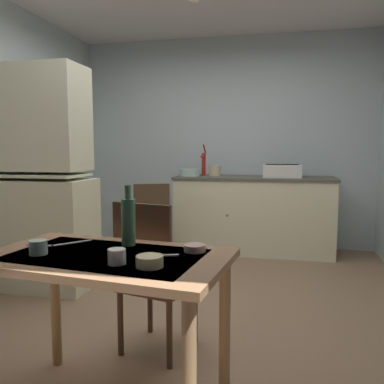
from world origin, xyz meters
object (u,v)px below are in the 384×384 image
at_px(chair_by_counter, 151,220).
at_px(teacup_mint, 117,256).
at_px(hutch_cabinet, 41,186).
at_px(chair_far_side, 152,277).
at_px(sink_basin, 282,171).
at_px(hand_pump, 204,162).
at_px(glass_bottle, 128,220).
at_px(mixing_bowl_counter, 190,173).
at_px(dining_table, 106,279).
at_px(serving_bowl_wide, 150,261).

bearing_deg(chair_by_counter, teacup_mint, -75.03).
height_order(hutch_cabinet, chair_far_side, hutch_cabinet).
height_order(sink_basin, chair_far_side, sink_basin).
height_order(hand_pump, glass_bottle, hand_pump).
bearing_deg(mixing_bowl_counter, chair_by_counter, -113.22).
relative_size(hutch_cabinet, dining_table, 1.65).
height_order(teacup_mint, glass_bottle, glass_bottle).
xyz_separation_m(chair_far_side, glass_bottle, (-0.01, -0.36, 0.41)).
relative_size(chair_by_counter, teacup_mint, 11.57).
distance_m(mixing_bowl_counter, glass_bottle, 2.92).
bearing_deg(chair_by_counter, hutch_cabinet, -127.86).
distance_m(hutch_cabinet, serving_bowl_wide, 2.26).
bearing_deg(hutch_cabinet, serving_bowl_wide, -46.42).
xyz_separation_m(hutch_cabinet, chair_far_side, (1.34, -0.95, -0.43)).
distance_m(sink_basin, glass_bottle, 3.05).
bearing_deg(chair_far_side, dining_table, -94.48).
relative_size(hand_pump, mixing_bowl_counter, 1.60).
bearing_deg(chair_far_side, hand_pump, 93.85).
bearing_deg(hutch_cabinet, chair_by_counter, 52.14).
bearing_deg(sink_basin, serving_bowl_wide, -99.67).
bearing_deg(glass_bottle, hutch_cabinet, 135.74).
distance_m(sink_basin, teacup_mint, 3.35).
bearing_deg(chair_far_side, mixing_bowl_counter, 97.48).
xyz_separation_m(hutch_cabinet, hand_pump, (1.16, 1.69, 0.17)).
height_order(sink_basin, serving_bowl_wide, sink_basin).
height_order(dining_table, chair_by_counter, chair_by_counter).
xyz_separation_m(hand_pump, dining_table, (0.13, -3.19, -0.43)).
relative_size(dining_table, serving_bowl_wide, 10.44).
xyz_separation_m(dining_table, glass_bottle, (0.04, 0.20, 0.24)).
height_order(sink_basin, dining_table, sink_basin).
relative_size(mixing_bowl_counter, glass_bottle, 0.80).
bearing_deg(serving_bowl_wide, mixing_bowl_counter, 99.66).
xyz_separation_m(sink_basin, hand_pump, (-0.95, 0.05, 0.09)).
distance_m(sink_basin, dining_table, 3.27).
bearing_deg(chair_by_counter, serving_bowl_wide, -72.02).
bearing_deg(teacup_mint, serving_bowl_wide, -3.57).
relative_size(dining_table, glass_bottle, 3.91).
relative_size(mixing_bowl_counter, teacup_mint, 3.19).
bearing_deg(chair_far_side, hutch_cabinet, 144.80).
relative_size(hand_pump, teacup_mint, 5.09).
bearing_deg(dining_table, hand_pump, 92.41).
xyz_separation_m(hutch_cabinet, dining_table, (1.30, -1.50, -0.27)).
height_order(serving_bowl_wide, glass_bottle, glass_bottle).
relative_size(hand_pump, glass_bottle, 1.27).
xyz_separation_m(dining_table, teacup_mint, (0.11, -0.13, 0.15)).
distance_m(hand_pump, mixing_bowl_counter, 0.22).
bearing_deg(serving_bowl_wide, dining_table, 151.85).
bearing_deg(glass_bottle, teacup_mint, -77.39).
height_order(hand_pump, chair_by_counter, hand_pump).
xyz_separation_m(hutch_cabinet, chair_by_counter, (0.72, 0.93, -0.45)).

